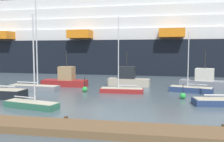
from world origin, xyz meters
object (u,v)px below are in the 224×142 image
at_px(fishing_boat_2, 65,80).
at_px(fishing_boat_1, 128,79).
at_px(channel_buoy_1, 183,96).
at_px(sailboat_5, 122,89).
at_px(sailboat_1, 34,85).
at_px(cruise_ship, 93,41).
at_px(channel_buoy_0, 85,89).
at_px(sailboat_4, 191,89).
at_px(sailboat_2, 31,103).
at_px(fishing_boat_0, 206,82).

bearing_deg(fishing_boat_2, fishing_boat_1, 13.68).
bearing_deg(channel_buoy_1, sailboat_5, 159.07).
height_order(sailboat_1, cruise_ship, cruise_ship).
bearing_deg(channel_buoy_0, sailboat_4, 9.09).
relative_size(sailboat_2, sailboat_5, 0.90).
xyz_separation_m(sailboat_4, channel_buoy_1, (-1.32, -4.11, -0.07)).
relative_size(sailboat_4, cruise_ship, 0.06).
relative_size(channel_buoy_0, channel_buoy_1, 1.14).
xyz_separation_m(sailboat_1, channel_buoy_0, (6.44, -0.30, -0.25)).
bearing_deg(sailboat_5, fishing_boat_2, -25.43).
bearing_deg(channel_buoy_1, fishing_boat_2, 157.09).
xyz_separation_m(sailboat_5, fishing_boat_2, (-8.12, 3.69, 0.49)).
bearing_deg(channel_buoy_1, channel_buoy_0, 168.45).
height_order(sailboat_1, sailboat_2, sailboat_1).
bearing_deg(sailboat_2, fishing_boat_0, 52.71).
xyz_separation_m(sailboat_5, channel_buoy_0, (-4.26, -0.28, -0.07)).
height_order(fishing_boat_2, cruise_ship, cruise_ship).
distance_m(fishing_boat_0, channel_buoy_0, 15.32).
bearing_deg(cruise_ship, channel_buoy_0, -75.27).
bearing_deg(cruise_ship, fishing_boat_1, -62.46).
bearing_deg(sailboat_1, fishing_boat_2, 60.18).
height_order(sailboat_5, fishing_boat_0, sailboat_5).
height_order(sailboat_4, channel_buoy_0, sailboat_4).
bearing_deg(fishing_boat_0, sailboat_2, 56.58).
distance_m(sailboat_1, sailboat_2, 9.72).
bearing_deg(channel_buoy_1, fishing_boat_0, 64.26).
bearing_deg(fishing_boat_1, sailboat_1, 31.62).
height_order(sailboat_2, sailboat_4, sailboat_2).
distance_m(fishing_boat_0, fishing_boat_2, 18.25).
xyz_separation_m(sailboat_5, fishing_boat_0, (10.08, 5.10, 0.45)).
xyz_separation_m(fishing_boat_2, channel_buoy_0, (3.85, -3.96, -0.56)).
distance_m(fishing_boat_2, channel_buoy_0, 5.56).
relative_size(sailboat_4, fishing_boat_0, 1.00).
height_order(sailboat_5, fishing_boat_1, sailboat_5).
xyz_separation_m(fishing_boat_1, channel_buoy_0, (-4.36, -5.72, -0.61)).
bearing_deg(sailboat_1, sailboat_2, -58.08).
height_order(sailboat_1, fishing_boat_1, sailboat_1).
relative_size(sailboat_2, fishing_boat_2, 1.28).
xyz_separation_m(sailboat_1, sailboat_4, (18.45, 1.63, -0.18)).
bearing_deg(sailboat_5, cruise_ship, -70.02).
height_order(channel_buoy_1, cruise_ship, cruise_ship).
bearing_deg(channel_buoy_0, cruise_ship, 102.87).
bearing_deg(fishing_boat_0, cruise_ship, -31.04).
relative_size(sailboat_5, cruise_ship, 0.07).
distance_m(sailboat_5, channel_buoy_1, 6.89).
bearing_deg(fishing_boat_1, sailboat_2, 70.36).
relative_size(fishing_boat_1, channel_buoy_1, 3.84).
bearing_deg(sailboat_2, fishing_boat_2, 110.84).
height_order(channel_buoy_0, channel_buoy_1, channel_buoy_0).
relative_size(fishing_boat_0, cruise_ship, 0.06).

